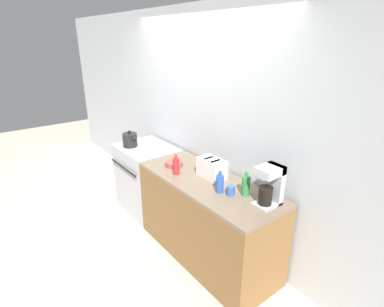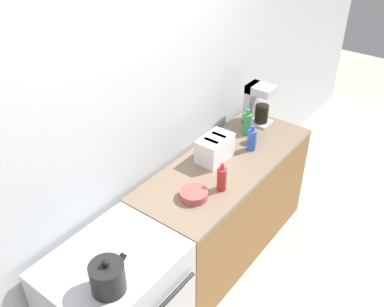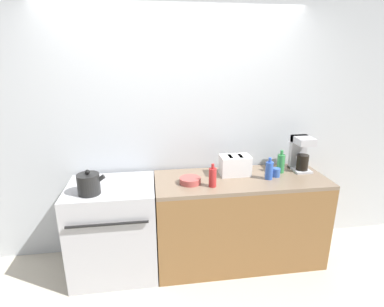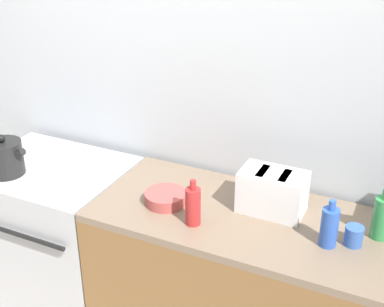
{
  "view_description": "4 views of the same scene",
  "coord_description": "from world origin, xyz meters",
  "px_view_note": "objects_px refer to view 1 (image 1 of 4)",
  "views": [
    {
      "loc": [
        2.65,
        -1.44,
        2.26
      ],
      "look_at": [
        0.23,
        0.41,
        1.07
      ],
      "focal_mm": 28.0,
      "sensor_mm": 36.0,
      "label": 1
    },
    {
      "loc": [
        -1.73,
        -1.09,
        2.79
      ],
      "look_at": [
        0.25,
        0.4,
        1.13
      ],
      "focal_mm": 40.0,
      "sensor_mm": 36.0,
      "label": 2
    },
    {
      "loc": [
        -0.26,
        -2.27,
        2.02
      ],
      "look_at": [
        0.12,
        0.41,
        1.15
      ],
      "focal_mm": 28.0,
      "sensor_mm": 36.0,
      "label": 3
    },
    {
      "loc": [
        1.13,
        -1.62,
        2.23
      ],
      "look_at": [
        0.18,
        0.35,
        1.15
      ],
      "focal_mm": 50.0,
      "sensor_mm": 36.0,
      "label": 4
    }
  ],
  "objects_px": {
    "bowl": "(174,164)",
    "toaster": "(212,168)",
    "coffee_maker": "(270,184)",
    "kettle": "(130,140)",
    "bottle_red": "(176,166)",
    "bottle_blue": "(220,183)",
    "bottle_green": "(246,185)",
    "stove": "(148,177)",
    "cup_blue": "(231,190)"
  },
  "relations": [
    {
      "from": "coffee_maker",
      "to": "cup_blue",
      "type": "height_order",
      "value": "coffee_maker"
    },
    {
      "from": "toaster",
      "to": "bottle_green",
      "type": "distance_m",
      "value": 0.48
    },
    {
      "from": "coffee_maker",
      "to": "bottle_red",
      "type": "bearing_deg",
      "value": -163.31
    },
    {
      "from": "bottle_blue",
      "to": "bowl",
      "type": "relative_size",
      "value": 1.09
    },
    {
      "from": "coffee_maker",
      "to": "bottle_red",
      "type": "xyz_separation_m",
      "value": [
        -0.98,
        -0.29,
        -0.1
      ]
    },
    {
      "from": "kettle",
      "to": "toaster",
      "type": "height_order",
      "value": "kettle"
    },
    {
      "from": "kettle",
      "to": "bottle_green",
      "type": "distance_m",
      "value": 1.84
    },
    {
      "from": "cup_blue",
      "to": "stove",
      "type": "bearing_deg",
      "value": 179.77
    },
    {
      "from": "kettle",
      "to": "bottle_blue",
      "type": "xyz_separation_m",
      "value": [
        1.64,
        0.09,
        -0.0
      ]
    },
    {
      "from": "stove",
      "to": "toaster",
      "type": "distance_m",
      "value": 1.32
    },
    {
      "from": "bowl",
      "to": "toaster",
      "type": "bearing_deg",
      "value": 17.93
    },
    {
      "from": "kettle",
      "to": "coffee_maker",
      "type": "height_order",
      "value": "coffee_maker"
    },
    {
      "from": "cup_blue",
      "to": "bottle_red",
      "type": "bearing_deg",
      "value": -167.74
    },
    {
      "from": "toaster",
      "to": "bowl",
      "type": "height_order",
      "value": "toaster"
    },
    {
      "from": "toaster",
      "to": "bottle_blue",
      "type": "distance_m",
      "value": 0.33
    },
    {
      "from": "toaster",
      "to": "cup_blue",
      "type": "height_order",
      "value": "toaster"
    },
    {
      "from": "coffee_maker",
      "to": "bottle_blue",
      "type": "relative_size",
      "value": 1.66
    },
    {
      "from": "bottle_green",
      "to": "stove",
      "type": "bearing_deg",
      "value": -176.71
    },
    {
      "from": "bottle_blue",
      "to": "cup_blue",
      "type": "bearing_deg",
      "value": 26.84
    },
    {
      "from": "kettle",
      "to": "bottle_green",
      "type": "height_order",
      "value": "bottle_green"
    },
    {
      "from": "bottle_green",
      "to": "bowl",
      "type": "xyz_separation_m",
      "value": [
        -0.95,
        -0.15,
        -0.07
      ]
    },
    {
      "from": "stove",
      "to": "bottle_green",
      "type": "relative_size",
      "value": 3.88
    },
    {
      "from": "stove",
      "to": "coffee_maker",
      "type": "bearing_deg",
      "value": 4.31
    },
    {
      "from": "bottle_green",
      "to": "kettle",
      "type": "bearing_deg",
      "value": -172.38
    },
    {
      "from": "coffee_maker",
      "to": "toaster",
      "type": "bearing_deg",
      "value": -176.43
    },
    {
      "from": "toaster",
      "to": "coffee_maker",
      "type": "relative_size",
      "value": 0.83
    },
    {
      "from": "kettle",
      "to": "stove",
      "type": "bearing_deg",
      "value": 44.27
    },
    {
      "from": "cup_blue",
      "to": "bottle_blue",
      "type": "bearing_deg",
      "value": -153.16
    },
    {
      "from": "bottle_red",
      "to": "coffee_maker",
      "type": "bearing_deg",
      "value": 16.69
    },
    {
      "from": "bottle_red",
      "to": "bottle_green",
      "type": "bearing_deg",
      "value": 18.14
    },
    {
      "from": "toaster",
      "to": "bottle_red",
      "type": "xyz_separation_m",
      "value": [
        -0.28,
        -0.25,
        -0.01
      ]
    },
    {
      "from": "coffee_maker",
      "to": "kettle",
      "type": "bearing_deg",
      "value": -171.92
    },
    {
      "from": "toaster",
      "to": "bottle_blue",
      "type": "xyz_separation_m",
      "value": [
        0.29,
        -0.15,
        -0.01
      ]
    },
    {
      "from": "bottle_red",
      "to": "bowl",
      "type": "relative_size",
      "value": 1.11
    },
    {
      "from": "bottle_blue",
      "to": "stove",
      "type": "bearing_deg",
      "value": 177.9
    },
    {
      "from": "cup_blue",
      "to": "bowl",
      "type": "distance_m",
      "value": 0.86
    },
    {
      "from": "bottle_green",
      "to": "bowl",
      "type": "distance_m",
      "value": 0.96
    },
    {
      "from": "stove",
      "to": "toaster",
      "type": "bearing_deg",
      "value": 4.75
    },
    {
      "from": "bottle_red",
      "to": "bowl",
      "type": "xyz_separation_m",
      "value": [
        -0.19,
        0.1,
        -0.06
      ]
    },
    {
      "from": "stove",
      "to": "bottle_blue",
      "type": "bearing_deg",
      "value": -2.1
    },
    {
      "from": "coffee_maker",
      "to": "cup_blue",
      "type": "relative_size",
      "value": 4.16
    },
    {
      "from": "toaster",
      "to": "bottle_red",
      "type": "bearing_deg",
      "value": -137.99
    },
    {
      "from": "toaster",
      "to": "stove",
      "type": "bearing_deg",
      "value": -175.25
    },
    {
      "from": "coffee_maker",
      "to": "bottle_blue",
      "type": "bearing_deg",
      "value": -154.31
    },
    {
      "from": "toaster",
      "to": "coffee_maker",
      "type": "distance_m",
      "value": 0.71
    },
    {
      "from": "bottle_red",
      "to": "bottle_green",
      "type": "relative_size",
      "value": 0.93
    },
    {
      "from": "bottle_green",
      "to": "bottle_blue",
      "type": "height_order",
      "value": "bottle_green"
    },
    {
      "from": "coffee_maker",
      "to": "bottle_blue",
      "type": "xyz_separation_m",
      "value": [
        -0.41,
        -0.2,
        -0.1
      ]
    },
    {
      "from": "toaster",
      "to": "bottle_blue",
      "type": "height_order",
      "value": "bottle_blue"
    },
    {
      "from": "stove",
      "to": "toaster",
      "type": "relative_size",
      "value": 3.08
    }
  ]
}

